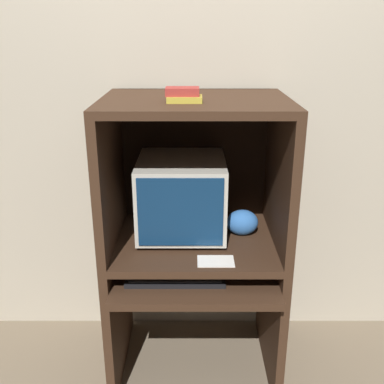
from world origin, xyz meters
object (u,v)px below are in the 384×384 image
at_px(crt_monitor, 183,196).
at_px(book_stack, 185,95).
at_px(snack_bag, 243,222).
at_px(mouse, 240,276).
at_px(keyboard, 177,277).

distance_m(crt_monitor, book_stack, 0.54).
height_order(snack_bag, book_stack, book_stack).
bearing_deg(book_stack, snack_bag, 26.87).
distance_m(mouse, book_stack, 0.85).
bearing_deg(snack_bag, keyboard, -143.71).
bearing_deg(snack_bag, crt_monitor, 175.19).
bearing_deg(book_stack, keyboard, -113.00).
relative_size(keyboard, snack_bag, 2.89).
xyz_separation_m(mouse, snack_bag, (0.04, 0.23, 0.16)).
height_order(crt_monitor, snack_bag, crt_monitor).
relative_size(mouse, book_stack, 0.42).
height_order(mouse, snack_bag, snack_bag).
xyz_separation_m(snack_bag, book_stack, (-0.28, -0.14, 0.64)).
height_order(mouse, book_stack, book_stack).
distance_m(mouse, snack_bag, 0.29).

